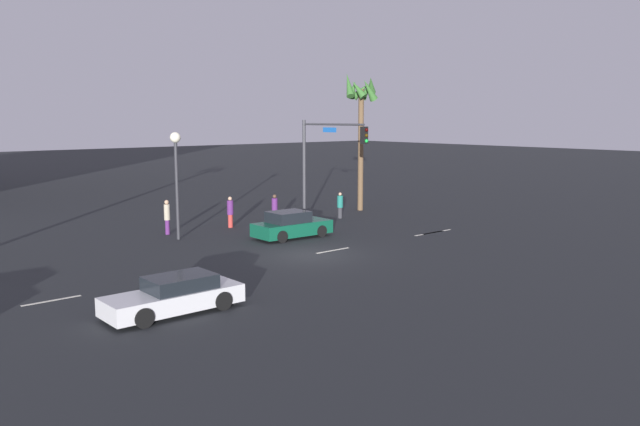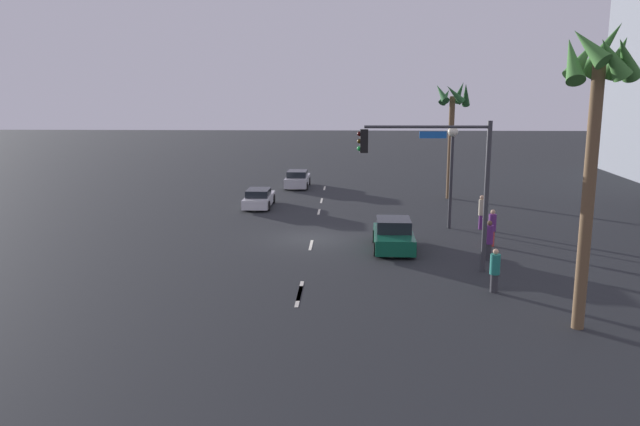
{
  "view_description": "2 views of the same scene",
  "coord_description": "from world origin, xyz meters",
  "px_view_note": "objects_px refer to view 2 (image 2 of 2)",
  "views": [
    {
      "loc": [
        -18.91,
        -22.88,
        6.42
      ],
      "look_at": [
        1.44,
        0.97,
        1.75
      ],
      "focal_mm": 35.88,
      "sensor_mm": 36.0,
      "label": 1
    },
    {
      "loc": [
        30.51,
        1.67,
        7.16
      ],
      "look_at": [
        2.13,
        0.48,
        1.77
      ],
      "focal_mm": 33.76,
      "sensor_mm": 36.0,
      "label": 2
    }
  ],
  "objects_px": {
    "traffic_signal": "(443,170)",
    "pedestrian_1": "(481,211)",
    "car_0": "(393,235)",
    "car_2": "(259,198)",
    "pedestrian_3": "(492,227)",
    "palm_tree_1": "(596,96)",
    "streetlamp": "(452,157)",
    "pedestrian_2": "(495,270)",
    "car_1": "(298,179)",
    "palm_tree_0": "(453,111)",
    "pedestrian_0": "(489,239)"
  },
  "relations": [
    {
      "from": "streetlamp",
      "to": "pedestrian_1",
      "type": "relative_size",
      "value": 2.95
    },
    {
      "from": "traffic_signal",
      "to": "pedestrian_0",
      "type": "distance_m",
      "value": 4.54
    },
    {
      "from": "streetlamp",
      "to": "pedestrian_1",
      "type": "xyz_separation_m",
      "value": [
        0.24,
        1.71,
        -2.99
      ]
    },
    {
      "from": "car_0",
      "to": "streetlamp",
      "type": "bearing_deg",
      "value": 144.29
    },
    {
      "from": "pedestrian_0",
      "to": "pedestrian_3",
      "type": "relative_size",
      "value": 1.0
    },
    {
      "from": "traffic_signal",
      "to": "pedestrian_2",
      "type": "bearing_deg",
      "value": 30.34
    },
    {
      "from": "car_0",
      "to": "pedestrian_1",
      "type": "distance_m",
      "value": 7.01
    },
    {
      "from": "car_0",
      "to": "traffic_signal",
      "type": "distance_m",
      "value": 5.5
    },
    {
      "from": "car_0",
      "to": "pedestrian_1",
      "type": "xyz_separation_m",
      "value": [
        -4.65,
        5.22,
        0.37
      ]
    },
    {
      "from": "pedestrian_1",
      "to": "palm_tree_1",
      "type": "height_order",
      "value": "palm_tree_1"
    },
    {
      "from": "car_2",
      "to": "traffic_signal",
      "type": "height_order",
      "value": "traffic_signal"
    },
    {
      "from": "car_1",
      "to": "traffic_signal",
      "type": "relative_size",
      "value": 0.74
    },
    {
      "from": "palm_tree_1",
      "to": "car_0",
      "type": "bearing_deg",
      "value": -153.27
    },
    {
      "from": "pedestrian_2",
      "to": "palm_tree_0",
      "type": "relative_size",
      "value": 0.2
    },
    {
      "from": "traffic_signal",
      "to": "car_1",
      "type": "bearing_deg",
      "value": -161.91
    },
    {
      "from": "car_1",
      "to": "car_2",
      "type": "distance_m",
      "value": 9.44
    },
    {
      "from": "pedestrian_3",
      "to": "pedestrian_0",
      "type": "bearing_deg",
      "value": -16.18
    },
    {
      "from": "pedestrian_3",
      "to": "pedestrian_2",
      "type": "bearing_deg",
      "value": -12.56
    },
    {
      "from": "palm_tree_0",
      "to": "pedestrian_1",
      "type": "bearing_deg",
      "value": -0.23
    },
    {
      "from": "pedestrian_2",
      "to": "pedestrian_3",
      "type": "relative_size",
      "value": 0.91
    },
    {
      "from": "pedestrian_0",
      "to": "palm_tree_1",
      "type": "distance_m",
      "value": 10.31
    },
    {
      "from": "streetlamp",
      "to": "car_2",
      "type": "bearing_deg",
      "value": -118.58
    },
    {
      "from": "pedestrian_3",
      "to": "palm_tree_1",
      "type": "relative_size",
      "value": 0.19
    },
    {
      "from": "car_0",
      "to": "pedestrian_0",
      "type": "height_order",
      "value": "pedestrian_0"
    },
    {
      "from": "car_0",
      "to": "pedestrian_1",
      "type": "height_order",
      "value": "pedestrian_1"
    },
    {
      "from": "car_2",
      "to": "palm_tree_1",
      "type": "bearing_deg",
      "value": 31.82
    },
    {
      "from": "car_0",
      "to": "pedestrian_2",
      "type": "xyz_separation_m",
      "value": [
        6.54,
        3.27,
        0.21
      ]
    },
    {
      "from": "pedestrian_1",
      "to": "pedestrian_3",
      "type": "distance_m",
      "value": 3.92
    },
    {
      "from": "palm_tree_1",
      "to": "palm_tree_0",
      "type": "bearing_deg",
      "value": 179.54
    },
    {
      "from": "car_1",
      "to": "car_2",
      "type": "bearing_deg",
      "value": -11.44
    },
    {
      "from": "car_2",
      "to": "pedestrian_3",
      "type": "xyz_separation_m",
      "value": [
        10.5,
        13.04,
        0.39
      ]
    },
    {
      "from": "car_1",
      "to": "pedestrian_2",
      "type": "distance_m",
      "value": 28.68
    },
    {
      "from": "car_1",
      "to": "streetlamp",
      "type": "bearing_deg",
      "value": 32.11
    },
    {
      "from": "pedestrian_2",
      "to": "traffic_signal",
      "type": "bearing_deg",
      "value": -149.66
    },
    {
      "from": "car_2",
      "to": "pedestrian_3",
      "type": "height_order",
      "value": "pedestrian_3"
    },
    {
      "from": "traffic_signal",
      "to": "palm_tree_0",
      "type": "xyz_separation_m",
      "value": [
        -19.05,
        3.61,
        2.01
      ]
    },
    {
      "from": "car_2",
      "to": "pedestrian_0",
      "type": "bearing_deg",
      "value": 42.94
    },
    {
      "from": "palm_tree_1",
      "to": "streetlamp",
      "type": "bearing_deg",
      "value": -174.1
    },
    {
      "from": "traffic_signal",
      "to": "streetlamp",
      "type": "bearing_deg",
      "value": 167.9
    },
    {
      "from": "pedestrian_2",
      "to": "palm_tree_1",
      "type": "relative_size",
      "value": 0.18
    },
    {
      "from": "car_2",
      "to": "car_0",
      "type": "bearing_deg",
      "value": 35.94
    },
    {
      "from": "traffic_signal",
      "to": "pedestrian_1",
      "type": "distance_m",
      "value": 9.72
    },
    {
      "from": "pedestrian_2",
      "to": "palm_tree_1",
      "type": "bearing_deg",
      "value": 27.04
    },
    {
      "from": "car_0",
      "to": "streetlamp",
      "type": "distance_m",
      "value": 6.9
    },
    {
      "from": "car_1",
      "to": "car_2",
      "type": "relative_size",
      "value": 1.01
    },
    {
      "from": "car_0",
      "to": "car_2",
      "type": "distance_m",
      "value": 13.89
    },
    {
      "from": "car_2",
      "to": "streetlamp",
      "type": "xyz_separation_m",
      "value": [
        6.36,
        11.67,
        3.45
      ]
    },
    {
      "from": "car_0",
      "to": "pedestrian_2",
      "type": "bearing_deg",
      "value": 26.56
    },
    {
      "from": "pedestrian_0",
      "to": "pedestrian_2",
      "type": "bearing_deg",
      "value": -10.4
    },
    {
      "from": "car_0",
      "to": "palm_tree_0",
      "type": "relative_size",
      "value": 0.51
    }
  ]
}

